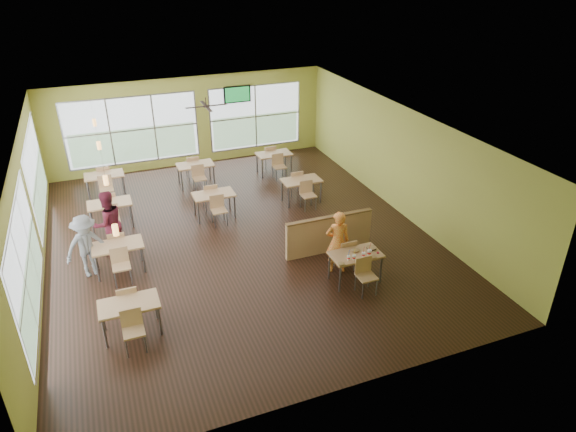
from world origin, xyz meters
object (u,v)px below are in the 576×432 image
at_px(main_table, 356,258).
at_px(food_basket, 371,248).
at_px(man_plaid, 338,242).
at_px(half_wall_divider, 329,234).

xyz_separation_m(main_table, food_basket, (0.44, 0.05, 0.15)).
relative_size(main_table, man_plaid, 0.93).
relative_size(main_table, food_basket, 6.16).
bearing_deg(half_wall_divider, main_table, -90.00).
relative_size(half_wall_divider, food_basket, 9.73).
bearing_deg(man_plaid, half_wall_divider, -90.19).
bearing_deg(main_table, half_wall_divider, 90.00).
xyz_separation_m(main_table, man_plaid, (-0.22, 0.54, 0.19)).
relative_size(half_wall_divider, man_plaid, 1.46).
relative_size(main_table, half_wall_divider, 0.63).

